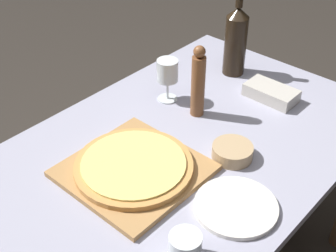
% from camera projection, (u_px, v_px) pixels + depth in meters
% --- Properties ---
extents(dining_table, '(0.90, 1.50, 0.75)m').
position_uv_depth(dining_table, '(173.00, 173.00, 1.55)').
color(dining_table, '#9393A8').
rests_on(dining_table, ground_plane).
extents(cutting_board, '(0.38, 0.38, 0.02)m').
position_uv_depth(cutting_board, '(134.00, 171.00, 1.41)').
color(cutting_board, '#A87A47').
rests_on(cutting_board, dining_table).
extents(pizza, '(0.36, 0.36, 0.02)m').
position_uv_depth(pizza, '(134.00, 165.00, 1.39)').
color(pizza, '#C68947').
rests_on(pizza, cutting_board).
extents(wine_bottle, '(0.09, 0.09, 0.34)m').
position_uv_depth(wine_bottle, '(236.00, 40.00, 1.82)').
color(wine_bottle, black).
rests_on(wine_bottle, dining_table).
extents(pepper_mill, '(0.05, 0.05, 0.27)m').
position_uv_depth(pepper_mill, '(198.00, 83.00, 1.59)').
color(pepper_mill, brown).
rests_on(pepper_mill, dining_table).
extents(wine_glass, '(0.08, 0.08, 0.16)m').
position_uv_depth(wine_glass, '(167.00, 72.00, 1.67)').
color(wine_glass, silver).
rests_on(wine_glass, dining_table).
extents(small_bowl, '(0.13, 0.13, 0.04)m').
position_uv_depth(small_bowl, '(232.00, 152.00, 1.46)').
color(small_bowl, tan).
rests_on(small_bowl, dining_table).
extents(drinking_tumbler, '(0.08, 0.08, 0.08)m').
position_uv_depth(drinking_tumbler, '(185.00, 248.00, 1.13)').
color(drinking_tumbler, silver).
rests_on(drinking_tumbler, dining_table).
extents(dinner_plate, '(0.23, 0.23, 0.01)m').
position_uv_depth(dinner_plate, '(236.00, 207.00, 1.29)').
color(dinner_plate, silver).
rests_on(dinner_plate, dining_table).
extents(food_container, '(0.19, 0.10, 0.05)m').
position_uv_depth(food_container, '(271.00, 93.00, 1.73)').
color(food_container, '#BCB7AD').
rests_on(food_container, dining_table).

